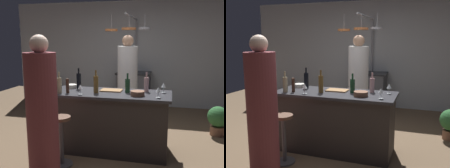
% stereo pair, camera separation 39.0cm
% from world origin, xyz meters
% --- Properties ---
extents(ground_plane, '(9.00, 9.00, 0.00)m').
position_xyz_m(ground_plane, '(0.00, 0.00, 0.00)').
color(ground_plane, brown).
extents(back_wall, '(6.40, 0.16, 2.60)m').
position_xyz_m(back_wall, '(0.00, 2.85, 1.30)').
color(back_wall, '#B2B7BC').
rests_on(back_wall, ground_plane).
extents(kitchen_island, '(1.80, 0.72, 0.90)m').
position_xyz_m(kitchen_island, '(0.00, 0.00, 0.45)').
color(kitchen_island, '#332D2B').
rests_on(kitchen_island, ground_plane).
extents(stove_range, '(0.80, 0.64, 0.89)m').
position_xyz_m(stove_range, '(0.00, 2.45, 0.45)').
color(stove_range, '#47474C').
rests_on(stove_range, ground_plane).
extents(chef, '(0.37, 0.37, 1.75)m').
position_xyz_m(chef, '(0.08, 1.07, 0.81)').
color(chef, white).
rests_on(chef, ground_plane).
extents(bar_stool_left, '(0.28, 0.28, 0.68)m').
position_xyz_m(bar_stool_left, '(-0.51, -0.62, 0.38)').
color(bar_stool_left, '#4C4C51').
rests_on(bar_stool_left, ground_plane).
extents(guest_left, '(0.37, 0.37, 1.73)m').
position_xyz_m(guest_left, '(-0.57, -0.98, 0.80)').
color(guest_left, brown).
rests_on(guest_left, ground_plane).
extents(overhead_pot_rack, '(0.88, 1.51, 2.17)m').
position_xyz_m(overhead_pot_rack, '(0.01, 1.82, 1.68)').
color(overhead_pot_rack, gray).
rests_on(overhead_pot_rack, ground_plane).
extents(potted_plant, '(0.36, 0.36, 0.52)m').
position_xyz_m(potted_plant, '(1.70, 1.02, 0.30)').
color(potted_plant, brown).
rests_on(potted_plant, ground_plane).
extents(cutting_board, '(0.32, 0.22, 0.02)m').
position_xyz_m(cutting_board, '(0.00, 0.12, 0.91)').
color(cutting_board, '#997047').
rests_on(cutting_board, kitchen_island).
extents(pepper_mill, '(0.05, 0.05, 0.21)m').
position_xyz_m(pepper_mill, '(-0.59, -0.17, 1.01)').
color(pepper_mill, '#382319').
rests_on(pepper_mill, kitchen_island).
extents(wine_bottle_rose, '(0.07, 0.07, 0.29)m').
position_xyz_m(wine_bottle_rose, '(0.52, 0.19, 1.01)').
color(wine_bottle_rose, '#B78C8E').
rests_on(wine_bottle_rose, kitchen_island).
extents(wine_bottle_green, '(0.07, 0.07, 0.29)m').
position_xyz_m(wine_bottle_green, '(0.26, 0.06, 1.01)').
color(wine_bottle_green, '#193D23').
rests_on(wine_bottle_green, kitchen_island).
extents(wine_bottle_white, '(0.07, 0.07, 0.31)m').
position_xyz_m(wine_bottle_white, '(-0.70, -0.23, 1.02)').
color(wine_bottle_white, gray).
rests_on(wine_bottle_white, kitchen_island).
extents(wine_bottle_dark, '(0.07, 0.07, 0.33)m').
position_xyz_m(wine_bottle_dark, '(-0.54, 0.16, 1.03)').
color(wine_bottle_dark, black).
rests_on(wine_bottle_dark, kitchen_island).
extents(wine_bottle_amber, '(0.07, 0.07, 0.33)m').
position_xyz_m(wine_bottle_amber, '(-0.19, -0.08, 1.03)').
color(wine_bottle_amber, brown).
rests_on(wine_bottle_amber, kitchen_island).
extents(wine_glass_by_chef, '(0.07, 0.07, 0.15)m').
position_xyz_m(wine_glass_by_chef, '(0.72, -0.20, 1.01)').
color(wine_glass_by_chef, silver).
rests_on(wine_glass_by_chef, kitchen_island).
extents(wine_glass_near_right_guest, '(0.07, 0.07, 0.15)m').
position_xyz_m(wine_glass_near_right_guest, '(-0.37, -0.24, 1.01)').
color(wine_glass_near_right_guest, silver).
rests_on(wine_glass_near_right_guest, kitchen_island).
extents(wine_glass_near_left_guest, '(0.07, 0.07, 0.15)m').
position_xyz_m(wine_glass_near_left_guest, '(0.77, 0.16, 1.01)').
color(wine_glass_near_left_guest, silver).
rests_on(wine_glass_near_left_guest, kitchen_island).
extents(mixing_bowl_wooden, '(0.20, 0.20, 0.07)m').
position_xyz_m(mixing_bowl_wooden, '(0.43, -0.13, 0.93)').
color(mixing_bowl_wooden, brown).
rests_on(mixing_bowl_wooden, kitchen_island).
extents(mixing_bowl_ceramic, '(0.16, 0.16, 0.06)m').
position_xyz_m(mixing_bowl_ceramic, '(-0.68, 0.19, 0.93)').
color(mixing_bowl_ceramic, silver).
rests_on(mixing_bowl_ceramic, kitchen_island).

